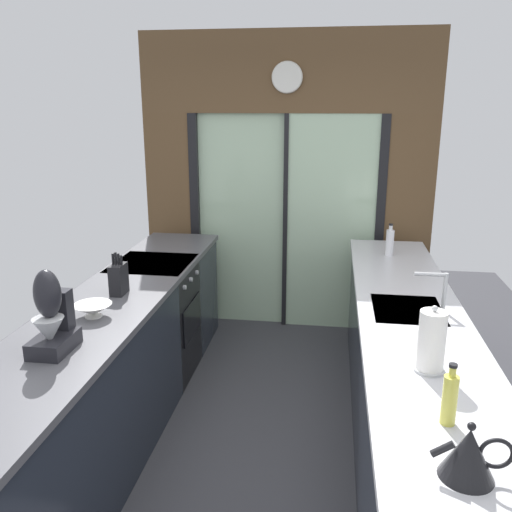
{
  "coord_description": "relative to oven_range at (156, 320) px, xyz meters",
  "views": [
    {
      "loc": [
        0.43,
        -2.5,
        2.09
      ],
      "look_at": [
        -0.06,
        0.89,
        1.11
      ],
      "focal_mm": 37.67,
      "sensor_mm": 36.0,
      "label": 1
    }
  ],
  "objects": [
    {
      "name": "oven_range",
      "position": [
        0.0,
        0.0,
        0.0
      ],
      "size": [
        0.6,
        0.6,
        0.92
      ],
      "color": "black",
      "rests_on": "ground_plane"
    },
    {
      "name": "paper_towel_roll",
      "position": [
        1.8,
        -1.46,
        0.61
      ],
      "size": [
        0.14,
        0.14,
        0.32
      ],
      "color": "#B7BABC",
      "rests_on": "right_counter_run"
    },
    {
      "name": "soap_bottle_far",
      "position": [
        1.8,
        0.48,
        0.57
      ],
      "size": [
        0.06,
        0.06,
        0.26
      ],
      "color": "silver",
      "rests_on": "right_counter_run"
    },
    {
      "name": "kettle",
      "position": [
        1.8,
        -2.19,
        0.55
      ],
      "size": [
        0.26,
        0.18,
        0.2
      ],
      "color": "black",
      "rests_on": "right_counter_run"
    },
    {
      "name": "right_counter_run",
      "position": [
        1.82,
        -0.95,
        0.01
      ],
      "size": [
        0.62,
        3.8,
        0.92
      ],
      "color": "#1E232D",
      "rests_on": "ground_plane"
    },
    {
      "name": "mixing_bowl_far",
      "position": [
        0.02,
        -1.08,
        0.51
      ],
      "size": [
        0.21,
        0.21,
        0.08
      ],
      "color": "silver",
      "rests_on": "left_counter_run"
    },
    {
      "name": "knife_block",
      "position": [
        0.02,
        -0.69,
        0.57
      ],
      "size": [
        0.08,
        0.14,
        0.27
      ],
      "color": "black",
      "rests_on": "left_counter_run"
    },
    {
      "name": "soap_bottle_near",
      "position": [
        1.8,
        -1.88,
        0.57
      ],
      "size": [
        0.06,
        0.06,
        0.25
      ],
      "color": "#D1CC4C",
      "rests_on": "right_counter_run"
    },
    {
      "name": "stand_mixer",
      "position": [
        0.02,
        -1.51,
        0.63
      ],
      "size": [
        0.17,
        0.27,
        0.42
      ],
      "color": "black",
      "rests_on": "left_counter_run"
    },
    {
      "name": "ground_plane",
      "position": [
        0.91,
        -0.65,
        -0.47
      ],
      "size": [
        5.04,
        7.6,
        0.02
      ],
      "primitive_type": "cube",
      "color": "#38383D"
    },
    {
      "name": "left_counter_run",
      "position": [
        -0.0,
        -1.12,
        0.01
      ],
      "size": [
        0.62,
        3.8,
        0.92
      ],
      "color": "#1E232D",
      "rests_on": "ground_plane"
    },
    {
      "name": "back_wall_unit",
      "position": [
        0.91,
        1.15,
        1.07
      ],
      "size": [
        2.64,
        0.12,
        2.7
      ],
      "color": "brown",
      "rests_on": "ground_plane"
    },
    {
      "name": "sink_faucet",
      "position": [
        1.96,
        -0.7,
        0.62
      ],
      "size": [
        0.19,
        0.02,
        0.23
      ],
      "color": "#B7BABC",
      "rests_on": "right_counter_run"
    }
  ]
}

